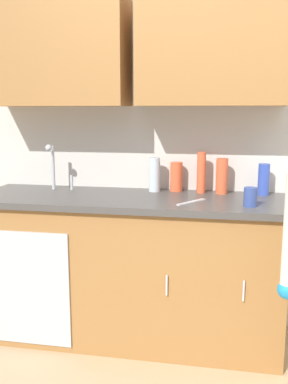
{
  "coord_description": "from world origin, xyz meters",
  "views": [
    {
      "loc": [
        0.03,
        -1.9,
        1.47
      ],
      "look_at": [
        -0.43,
        0.55,
        1.0
      ],
      "focal_mm": 40.37,
      "sensor_mm": 36.0,
      "label": 1
    }
  ],
  "objects_px": {
    "knife_on_counter": "(191,202)",
    "bottle_dish_liquid": "(264,180)",
    "sink": "(51,195)",
    "bottle_water_tall": "(201,173)",
    "cup_by_sink": "(250,197)",
    "bottle_soap": "(222,176)",
    "bottle_cleaner_spray": "(154,175)",
    "bottle_water_short": "(176,177)"
  },
  "relations": [
    {
      "from": "sink",
      "to": "bottle_water_tall",
      "type": "relative_size",
      "value": 1.86
    },
    {
      "from": "cup_by_sink",
      "to": "knife_on_counter",
      "type": "height_order",
      "value": "cup_by_sink"
    },
    {
      "from": "sink",
      "to": "bottle_dish_liquid",
      "type": "distance_m",
      "value": 1.38
    },
    {
      "from": "bottle_water_short",
      "to": "bottle_cleaner_spray",
      "type": "xyz_separation_m",
      "value": [
        -0.14,
        -0.04,
        0.02
      ]
    },
    {
      "from": "sink",
      "to": "bottle_water_short",
      "type": "relative_size",
      "value": 2.56
    },
    {
      "from": "bottle_cleaner_spray",
      "to": "knife_on_counter",
      "type": "distance_m",
      "value": 0.42
    },
    {
      "from": "bottle_soap",
      "to": "bottle_cleaner_spray",
      "type": "bearing_deg",
      "value": -179.4
    },
    {
      "from": "bottle_water_tall",
      "to": "cup_by_sink",
      "type": "distance_m",
      "value": 0.47
    },
    {
      "from": "bottle_cleaner_spray",
      "to": "knife_on_counter",
      "type": "height_order",
      "value": "bottle_cleaner_spray"
    },
    {
      "from": "sink",
      "to": "bottle_soap",
      "type": "relative_size",
      "value": 2.17
    },
    {
      "from": "sink",
      "to": "cup_by_sink",
      "type": "bearing_deg",
      "value": -7.56
    },
    {
      "from": "sink",
      "to": "cup_by_sink",
      "type": "height_order",
      "value": "sink"
    },
    {
      "from": "sink",
      "to": "bottle_cleaner_spray",
      "type": "distance_m",
      "value": 0.69
    },
    {
      "from": "sink",
      "to": "bottle_dish_liquid",
      "type": "xyz_separation_m",
      "value": [
        1.36,
        0.19,
        0.12
      ]
    },
    {
      "from": "bottle_water_tall",
      "to": "sink",
      "type": "bearing_deg",
      "value": -168.67
    },
    {
      "from": "bottle_soap",
      "to": "bottle_dish_liquid",
      "type": "relative_size",
      "value": 1.14
    },
    {
      "from": "bottle_dish_liquid",
      "to": "knife_on_counter",
      "type": "distance_m",
      "value": 0.54
    },
    {
      "from": "bottle_dish_liquid",
      "to": "bottle_water_short",
      "type": "xyz_separation_m",
      "value": [
        -0.56,
        0.03,
        -0.0
      ]
    },
    {
      "from": "bottle_dish_liquid",
      "to": "sink",
      "type": "bearing_deg",
      "value": -171.97
    },
    {
      "from": "bottle_water_tall",
      "to": "cup_by_sink",
      "type": "xyz_separation_m",
      "value": [
        0.3,
        -0.36,
        -0.08
      ]
    },
    {
      "from": "bottle_cleaner_spray",
      "to": "bottle_dish_liquid",
      "type": "bearing_deg",
      "value": 0.21
    },
    {
      "from": "bottle_soap",
      "to": "cup_by_sink",
      "type": "relative_size",
      "value": 2.12
    },
    {
      "from": "knife_on_counter",
      "to": "bottle_dish_liquid",
      "type": "bearing_deg",
      "value": 160.85
    },
    {
      "from": "sink",
      "to": "bottle_water_short",
      "type": "xyz_separation_m",
      "value": [
        0.8,
        0.22,
        0.11
      ]
    },
    {
      "from": "bottle_soap",
      "to": "bottle_water_tall",
      "type": "xyz_separation_m",
      "value": [
        -0.13,
        -0.0,
        0.02
      ]
    },
    {
      "from": "bottle_water_tall",
      "to": "bottle_cleaner_spray",
      "type": "xyz_separation_m",
      "value": [
        -0.31,
        -0.0,
        -0.02
      ]
    },
    {
      "from": "knife_on_counter",
      "to": "bottle_water_short",
      "type": "bearing_deg",
      "value": -124.55
    },
    {
      "from": "bottle_soap",
      "to": "bottle_dish_liquid",
      "type": "bearing_deg",
      "value": -0.45
    },
    {
      "from": "bottle_dish_liquid",
      "to": "knife_on_counter",
      "type": "bearing_deg",
      "value": -144.43
    },
    {
      "from": "bottle_cleaner_spray",
      "to": "bottle_soap",
      "type": "bearing_deg",
      "value": 0.6
    },
    {
      "from": "knife_on_counter",
      "to": "sink",
      "type": "bearing_deg",
      "value": -62.1
    },
    {
      "from": "knife_on_counter",
      "to": "bottle_soap",
      "type": "bearing_deg",
      "value": -173.54
    },
    {
      "from": "bottle_dish_liquid",
      "to": "knife_on_counter",
      "type": "xyz_separation_m",
      "value": [
        -0.44,
        -0.31,
        -0.1
      ]
    },
    {
      "from": "bottle_dish_liquid",
      "to": "bottle_cleaner_spray",
      "type": "bearing_deg",
      "value": -179.79
    },
    {
      "from": "bottle_water_tall",
      "to": "knife_on_counter",
      "type": "bearing_deg",
      "value": -97.22
    },
    {
      "from": "sink",
      "to": "bottle_dish_liquid",
      "type": "bearing_deg",
      "value": 8.03
    },
    {
      "from": "bottle_water_tall",
      "to": "bottle_cleaner_spray",
      "type": "relative_size",
      "value": 1.19
    },
    {
      "from": "bottle_dish_liquid",
      "to": "bottle_water_tall",
      "type": "height_order",
      "value": "bottle_water_tall"
    },
    {
      "from": "bottle_cleaner_spray",
      "to": "bottle_water_tall",
      "type": "bearing_deg",
      "value": 0.72
    },
    {
      "from": "knife_on_counter",
      "to": "bottle_water_tall",
      "type": "bearing_deg",
      "value": -151.94
    },
    {
      "from": "bottle_soap",
      "to": "bottle_water_short",
      "type": "xyz_separation_m",
      "value": [
        -0.3,
        0.03,
        -0.02
      ]
    },
    {
      "from": "bottle_dish_liquid",
      "to": "bottle_soap",
      "type": "bearing_deg",
      "value": 179.55
    }
  ]
}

